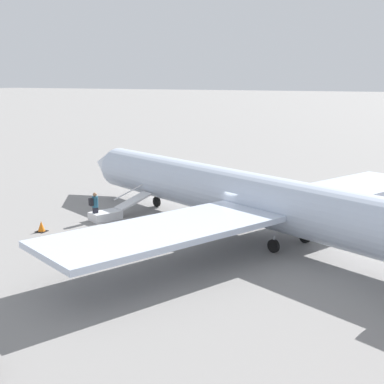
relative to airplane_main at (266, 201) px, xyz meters
The scene contains 5 objects.
ground_plane 2.33m from the airplane_main, 24.72° to the right, with size 600.00×600.00×0.00m, color gray.
airplane_main is the anchor object (origin of this frame).
boarding_stairs 9.90m from the airplane_main, ahead, with size 2.59×4.07×1.74m.
passenger 10.36m from the airplane_main, ahead, with size 0.46×0.57×1.74m.
traffic_cone_near_stairs 12.42m from the airplane_main, 18.00° to the left, with size 0.55×0.55×0.60m.
Camera 1 is at (-8.92, 26.38, 8.39)m, focal length 50.00 mm.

